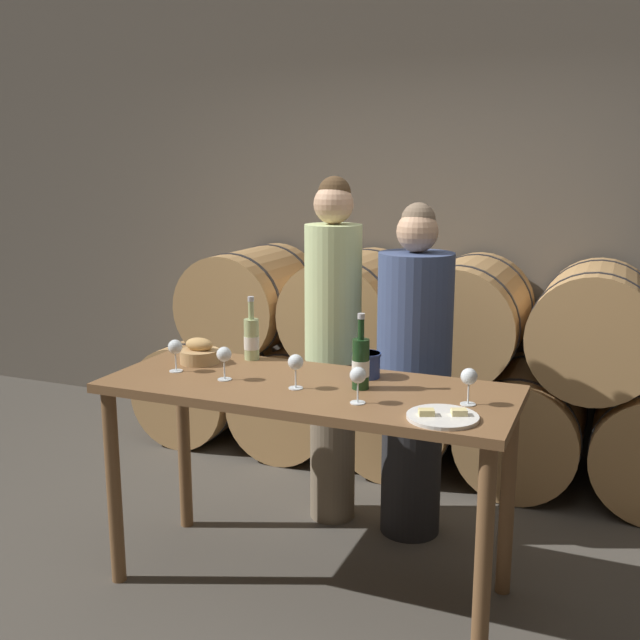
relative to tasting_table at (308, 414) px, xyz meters
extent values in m
plane|color=#4C473F|center=(0.00, 0.00, -0.80)|extent=(10.00, 10.00, 0.00)
cube|color=#60594F|center=(0.00, 2.10, 0.80)|extent=(10.00, 0.12, 3.20)
cylinder|color=tan|center=(-1.43, 1.55, -0.46)|extent=(0.68, 0.84, 0.68)
cylinder|color=#2D2D33|center=(-1.43, 1.29, -0.46)|extent=(0.69, 0.02, 0.69)
cylinder|color=#2D2D33|center=(-1.43, 1.82, -0.46)|extent=(0.69, 0.02, 0.69)
cylinder|color=tan|center=(-0.71, 1.55, -0.46)|extent=(0.68, 0.84, 0.68)
cylinder|color=#2D2D33|center=(-0.71, 1.29, -0.46)|extent=(0.69, 0.02, 0.69)
cylinder|color=#2D2D33|center=(-0.71, 1.82, -0.46)|extent=(0.69, 0.02, 0.69)
cylinder|color=tan|center=(0.00, 1.55, -0.46)|extent=(0.68, 0.84, 0.68)
cylinder|color=#2D2D33|center=(0.00, 1.29, -0.46)|extent=(0.69, 0.02, 0.69)
cylinder|color=#2D2D33|center=(0.00, 1.82, -0.46)|extent=(0.69, 0.02, 0.69)
cylinder|color=tan|center=(0.71, 1.55, -0.46)|extent=(0.68, 0.84, 0.68)
cylinder|color=#2D2D33|center=(0.71, 1.29, -0.46)|extent=(0.69, 0.02, 0.69)
cylinder|color=#2D2D33|center=(0.71, 1.82, -0.46)|extent=(0.69, 0.02, 0.69)
cylinder|color=tan|center=(-1.07, 1.55, 0.15)|extent=(0.68, 0.84, 0.68)
cylinder|color=#2D2D33|center=(-1.07, 1.29, 0.15)|extent=(0.69, 0.02, 0.69)
cylinder|color=#2D2D33|center=(-1.07, 1.82, 0.15)|extent=(0.69, 0.02, 0.69)
cylinder|color=tan|center=(-0.36, 1.55, 0.15)|extent=(0.68, 0.84, 0.68)
cylinder|color=#2D2D33|center=(-0.36, 1.29, 0.15)|extent=(0.69, 0.02, 0.69)
cylinder|color=#2D2D33|center=(-0.36, 1.82, 0.15)|extent=(0.69, 0.02, 0.69)
cylinder|color=tan|center=(0.36, 1.55, 0.15)|extent=(0.68, 0.84, 0.68)
cylinder|color=#2D2D33|center=(0.36, 1.29, 0.15)|extent=(0.69, 0.02, 0.69)
cylinder|color=#2D2D33|center=(0.36, 1.82, 0.15)|extent=(0.69, 0.02, 0.69)
cylinder|color=tan|center=(1.07, 1.55, 0.15)|extent=(0.68, 0.84, 0.68)
cylinder|color=#2D2D33|center=(1.07, 1.29, 0.15)|extent=(0.69, 0.02, 0.69)
cylinder|color=#2D2D33|center=(1.07, 1.82, 0.15)|extent=(0.69, 0.02, 0.69)
cylinder|color=brown|center=(-0.81, -0.28, -0.36)|extent=(0.06, 0.06, 0.89)
cylinder|color=brown|center=(0.81, -0.28, -0.36)|extent=(0.06, 0.06, 0.89)
cylinder|color=brown|center=(-0.81, 0.28, -0.36)|extent=(0.06, 0.06, 0.89)
cylinder|color=brown|center=(0.81, 0.28, -0.36)|extent=(0.06, 0.06, 0.89)
cube|color=brown|center=(0.00, 0.00, 0.11)|extent=(1.73, 0.68, 0.04)
cylinder|color=#756651|center=(-0.15, 0.67, -0.37)|extent=(0.23, 0.23, 0.86)
cylinder|color=beige|center=(-0.15, 0.67, 0.40)|extent=(0.29, 0.29, 0.68)
sphere|color=tan|center=(-0.15, 0.67, 0.84)|extent=(0.20, 0.20, 0.20)
sphere|color=#47331E|center=(-0.15, 0.68, 0.90)|extent=(0.16, 0.16, 0.16)
cylinder|color=#232326|center=(0.28, 0.67, -0.40)|extent=(0.30, 0.30, 0.79)
cylinder|color=#3D4C75|center=(0.28, 0.67, 0.31)|extent=(0.37, 0.37, 0.63)
sphere|color=tan|center=(0.28, 0.67, 0.72)|extent=(0.20, 0.20, 0.20)
sphere|color=#75604C|center=(0.28, 0.68, 0.78)|extent=(0.16, 0.16, 0.16)
cylinder|color=#193819|center=(0.22, 0.03, 0.23)|extent=(0.07, 0.07, 0.21)
cylinder|color=#193819|center=(0.22, 0.03, 0.38)|extent=(0.03, 0.03, 0.09)
cylinder|color=#B7B7BC|center=(0.22, 0.03, 0.43)|extent=(0.03, 0.03, 0.02)
cylinder|color=white|center=(0.22, 0.03, 0.22)|extent=(0.07, 0.07, 0.07)
cylinder|color=#ADBC7F|center=(-0.41, 0.28, 0.23)|extent=(0.07, 0.07, 0.19)
cylinder|color=#ADBC7F|center=(-0.41, 0.28, 0.37)|extent=(0.03, 0.03, 0.09)
cylinder|color=#B7B7BC|center=(-0.41, 0.28, 0.42)|extent=(0.03, 0.03, 0.02)
cylinder|color=white|center=(-0.41, 0.28, 0.21)|extent=(0.07, 0.07, 0.06)
cylinder|color=navy|center=(0.19, 0.20, 0.18)|extent=(0.12, 0.12, 0.11)
cylinder|color=navy|center=(0.19, 0.20, 0.23)|extent=(0.13, 0.13, 0.01)
cylinder|color=tan|center=(-0.60, 0.13, 0.16)|extent=(0.18, 0.18, 0.06)
ellipsoid|color=tan|center=(-0.60, 0.13, 0.22)|extent=(0.14, 0.08, 0.06)
cylinder|color=white|center=(0.62, -0.20, 0.14)|extent=(0.26, 0.26, 0.01)
cube|color=beige|center=(0.68, -0.18, 0.15)|extent=(0.07, 0.06, 0.02)
cube|color=#E0CC7F|center=(0.57, -0.23, 0.15)|extent=(0.07, 0.06, 0.02)
cylinder|color=white|center=(-0.62, -0.04, 0.13)|extent=(0.06, 0.06, 0.00)
cylinder|color=white|center=(-0.62, -0.04, 0.17)|extent=(0.01, 0.01, 0.08)
sphere|color=white|center=(-0.62, -0.04, 0.24)|extent=(0.06, 0.06, 0.06)
cylinder|color=white|center=(-0.36, -0.07, 0.13)|extent=(0.06, 0.06, 0.00)
cylinder|color=white|center=(-0.36, -0.07, 0.17)|extent=(0.01, 0.01, 0.08)
sphere|color=white|center=(-0.36, -0.07, 0.24)|extent=(0.06, 0.06, 0.06)
cylinder|color=white|center=(-0.02, -0.07, 0.13)|extent=(0.06, 0.06, 0.00)
cylinder|color=white|center=(-0.02, -0.07, 0.17)|extent=(0.01, 0.01, 0.08)
sphere|color=white|center=(-0.02, -0.07, 0.24)|extent=(0.06, 0.06, 0.06)
cylinder|color=white|center=(0.28, -0.15, 0.13)|extent=(0.06, 0.06, 0.00)
cylinder|color=white|center=(0.28, -0.15, 0.17)|extent=(0.01, 0.01, 0.08)
sphere|color=white|center=(0.28, -0.15, 0.24)|extent=(0.06, 0.06, 0.06)
cylinder|color=white|center=(0.67, -0.01, 0.13)|extent=(0.06, 0.06, 0.00)
cylinder|color=white|center=(0.67, -0.01, 0.17)|extent=(0.01, 0.01, 0.08)
sphere|color=white|center=(0.67, -0.01, 0.24)|extent=(0.06, 0.06, 0.06)
camera|label=1|loc=(1.19, -2.76, 1.04)|focal=42.00mm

